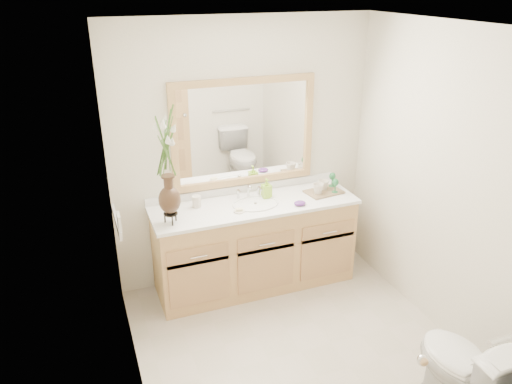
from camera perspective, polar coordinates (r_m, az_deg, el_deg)
name	(u,v)px	position (r m, az deg, el deg)	size (l,w,h in m)	color
floor	(301,351)	(4.08, 5.13, -17.69)	(2.60, 2.60, 0.00)	beige
ceiling	(315,27)	(3.09, 6.79, 18.20)	(2.40, 2.60, 0.02)	white
wall_back	(244,154)	(4.52, -1.43, 4.37)	(2.40, 0.02, 2.40)	white
wall_front	(433,327)	(2.49, 19.53, -14.34)	(2.40, 0.02, 2.40)	white
wall_left	(128,242)	(3.12, -14.47, -5.61)	(0.02, 2.60, 2.40)	white
wall_right	(449,188)	(4.06, 21.23, 0.45)	(0.02, 2.60, 2.40)	white
vanity	(255,246)	(4.61, -0.15, -6.17)	(1.80, 0.55, 0.80)	tan
counter	(255,205)	(4.42, -0.16, -1.48)	(1.84, 0.57, 0.03)	white
sink	(255,210)	(4.42, -0.07, -2.03)	(0.38, 0.34, 0.23)	white
mirror	(244,133)	(4.44, -1.37, 6.79)	(1.32, 0.04, 0.97)	white
switch_plate	(119,221)	(3.90, -15.39, -3.25)	(0.02, 0.12, 0.12)	white
door	(370,376)	(2.48, 12.94, -19.78)	(0.80, 0.03, 2.00)	tan
toilet	(465,372)	(3.61, 22.79, -18.44)	(0.42, 0.75, 0.74)	white
flower_vase	(166,155)	(3.90, -10.22, 4.16)	(0.21, 0.21, 0.86)	black
tumbler	(197,201)	(4.36, -6.80, -1.07)	(0.08, 0.08, 0.10)	beige
soap_dish	(239,211)	(4.25, -1.94, -2.16)	(0.10, 0.10, 0.03)	beige
soap_bottle	(267,189)	(4.50, 1.21, 0.34)	(0.07, 0.07, 0.16)	#94CF30
purple_dish	(300,203)	(4.38, 5.04, -1.28)	(0.11, 0.09, 0.04)	#5B297D
tray	(324,192)	(4.67, 7.76, 0.02)	(0.33, 0.22, 0.02)	brown
mug_left	(318,188)	(4.58, 7.11, 0.41)	(0.10, 0.10, 0.10)	beige
mug_right	(323,184)	(4.68, 7.72, 0.86)	(0.10, 0.09, 0.10)	beige
goblet_front	(335,183)	(4.62, 9.06, 1.01)	(0.06, 0.06, 0.13)	#246E3C
goblet_back	(332,177)	(4.75, 8.72, 1.70)	(0.06, 0.06, 0.14)	#246E3C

